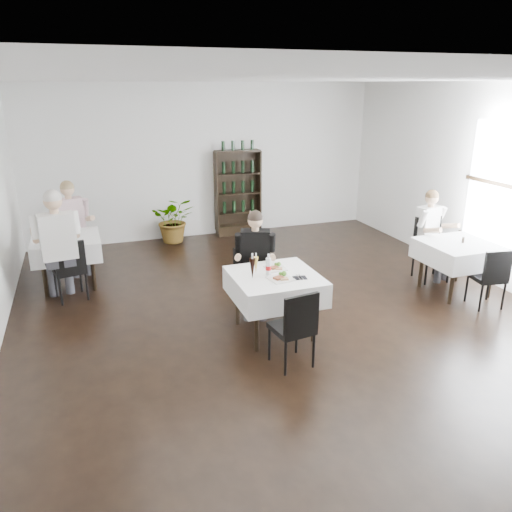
{
  "coord_description": "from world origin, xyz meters",
  "views": [
    {
      "loc": [
        -2.4,
        -5.22,
        2.95
      ],
      "look_at": [
        -0.47,
        0.2,
        0.97
      ],
      "focal_mm": 35.0,
      "sensor_mm": 36.0,
      "label": 1
    }
  ],
  "objects": [
    {
      "name": "main_chair_near",
      "position": [
        -0.39,
        -0.83,
        0.51
      ],
      "size": [
        0.46,
        0.46,
        0.9
      ],
      "color": "black",
      "rests_on": "ground"
    },
    {
      "name": "coke_bottle",
      "position": [
        -0.38,
        0.02,
        0.88
      ],
      "size": [
        0.07,
        0.07,
        0.27
      ],
      "color": "silver",
      "rests_on": "main_table"
    },
    {
      "name": "right_chair_far",
      "position": [
        2.71,
        0.93,
        0.56
      ],
      "size": [
        0.49,
        0.5,
        0.98
      ],
      "color": "black",
      "rests_on": "ground"
    },
    {
      "name": "diner_left_far",
      "position": [
        -2.59,
        3.14,
        0.87
      ],
      "size": [
        0.62,
        0.66,
        1.5
      ],
      "color": "#393940",
      "rests_on": "ground"
    },
    {
      "name": "left_table",
      "position": [
        -2.7,
        2.5,
        0.62
      ],
      "size": [
        0.98,
        0.98,
        0.77
      ],
      "color": "black",
      "rests_on": "ground"
    },
    {
      "name": "pepper_mill",
      "position": [
        2.75,
        0.28,
        0.81
      ],
      "size": [
        0.04,
        0.04,
        0.09
      ],
      "primitive_type": "cylinder",
      "rotation": [
        0.0,
        0.0,
        -0.04
      ],
      "color": "black",
      "rests_on": "right_table"
    },
    {
      "name": "diner_main",
      "position": [
        -0.32,
        0.66,
        0.81
      ],
      "size": [
        0.6,
        0.64,
        1.4
      ],
      "color": "#393940",
      "rests_on": "ground"
    },
    {
      "name": "left_chair_far",
      "position": [
        -2.73,
        3.12,
        0.56
      ],
      "size": [
        0.6,
        0.6,
        0.98
      ],
      "color": "black",
      "rests_on": "ground"
    },
    {
      "name": "main_table",
      "position": [
        -0.3,
        0.0,
        0.62
      ],
      "size": [
        1.03,
        1.03,
        0.77
      ],
      "color": "black",
      "rests_on": "ground"
    },
    {
      "name": "plate_near",
      "position": [
        -0.29,
        -0.16,
        0.79
      ],
      "size": [
        0.3,
        0.3,
        0.08
      ],
      "color": "white",
      "rests_on": "main_table"
    },
    {
      "name": "room_shell",
      "position": [
        0.0,
        0.0,
        1.5
      ],
      "size": [
        9.0,
        9.0,
        9.0
      ],
      "color": "black",
      "rests_on": "ground"
    },
    {
      "name": "right_chair_near",
      "position": [
        2.76,
        -0.31,
        0.49
      ],
      "size": [
        0.45,
        0.46,
        0.87
      ],
      "color": "black",
      "rests_on": "ground"
    },
    {
      "name": "main_chair_far",
      "position": [
        -0.37,
        0.71,
        0.51
      ],
      "size": [
        0.43,
        0.43,
        0.89
      ],
      "color": "black",
      "rests_on": "ground"
    },
    {
      "name": "pilsner_dark",
      "position": [
        -0.6,
        -0.03,
        0.9
      ],
      "size": [
        0.07,
        0.07,
        0.32
      ],
      "color": "black",
      "rests_on": "main_table"
    },
    {
      "name": "diner_right_far",
      "position": [
        2.75,
        0.98,
        0.82
      ],
      "size": [
        0.59,
        0.62,
        1.41
      ],
      "color": "#393940",
      "rests_on": "ground"
    },
    {
      "name": "pilsner_lager",
      "position": [
        -0.49,
        0.14,
        0.88
      ],
      "size": [
        0.06,
        0.06,
        0.26
      ],
      "color": "gold",
      "rests_on": "main_table"
    },
    {
      "name": "potted_tree",
      "position": [
        -0.75,
        4.2,
        0.45
      ],
      "size": [
        0.94,
        0.85,
        0.9
      ],
      "primitive_type": "imported",
      "rotation": [
        0.0,
        0.0,
        -0.2
      ],
      "color": "#2B571D",
      "rests_on": "ground"
    },
    {
      "name": "napkin_cutlery",
      "position": [
        -0.06,
        -0.2,
        0.78
      ],
      "size": [
        0.17,
        0.18,
        0.02
      ],
      "color": "black",
      "rests_on": "main_table"
    },
    {
      "name": "right_table",
      "position": [
        2.7,
        0.3,
        0.62
      ],
      "size": [
        0.98,
        0.98,
        0.77
      ],
      "color": "black",
      "rests_on": "ground"
    },
    {
      "name": "diner_left_near",
      "position": [
        -2.78,
        1.83,
        0.96
      ],
      "size": [
        0.66,
        0.68,
        1.65
      ],
      "color": "#393940",
      "rests_on": "ground"
    },
    {
      "name": "wine_shelf",
      "position": [
        0.6,
        4.31,
        0.85
      ],
      "size": [
        0.9,
        0.28,
        1.75
      ],
      "color": "black",
      "rests_on": "ground"
    },
    {
      "name": "left_chair_near",
      "position": [
        -2.67,
        1.88,
        0.52
      ],
      "size": [
        0.49,
        0.5,
        0.91
      ],
      "color": "black",
      "rests_on": "ground"
    },
    {
      "name": "plate_far",
      "position": [
        -0.21,
        0.18,
        0.79
      ],
      "size": [
        0.24,
        0.24,
        0.07
      ],
      "color": "white",
      "rests_on": "main_table"
    }
  ]
}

